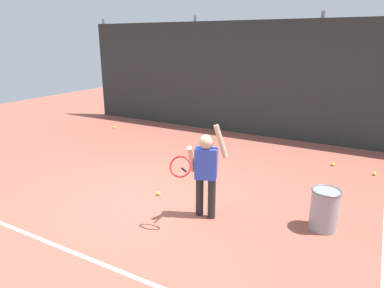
% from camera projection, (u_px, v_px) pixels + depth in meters
% --- Properties ---
extents(ground_plane, '(20.00, 20.00, 0.00)m').
position_uv_depth(ground_plane, '(142.00, 202.00, 5.35)').
color(ground_plane, '#9E5142').
extents(court_line_baseline, '(9.00, 0.05, 0.00)m').
position_uv_depth(court_line_baseline, '(68.00, 250.00, 4.12)').
color(court_line_baseline, white).
rests_on(court_line_baseline, ground).
extents(back_fence_windscreen, '(10.06, 0.08, 2.88)m').
position_uv_depth(back_fence_windscreen, '(250.00, 79.00, 8.81)').
color(back_fence_windscreen, '#282D2B').
rests_on(back_fence_windscreen, ground).
extents(fence_post_0, '(0.09, 0.09, 3.03)m').
position_uv_depth(fence_post_0, '(107.00, 69.00, 11.10)').
color(fence_post_0, slate).
rests_on(fence_post_0, ground).
extents(fence_post_1, '(0.09, 0.09, 3.03)m').
position_uv_depth(fence_post_1, '(195.00, 73.00, 9.59)').
color(fence_post_1, slate).
rests_on(fence_post_1, ground).
extents(fence_post_2, '(0.09, 0.09, 3.03)m').
position_uv_depth(fence_post_2, '(316.00, 80.00, 8.08)').
color(fence_post_2, slate).
rests_on(fence_post_2, ground).
extents(tennis_player, '(0.58, 0.73, 1.35)m').
position_uv_depth(tennis_player, '(205.00, 169.00, 4.70)').
color(tennis_player, '#232326').
rests_on(tennis_player, ground).
extents(ball_hopper, '(0.38, 0.38, 0.56)m').
position_uv_depth(ball_hopper, '(324.00, 209.00, 4.51)').
color(ball_hopper, gray).
rests_on(ball_hopper, ground).
extents(tennis_ball_0, '(0.07, 0.07, 0.07)m').
position_uv_depth(tennis_ball_0, '(374.00, 174.00, 6.38)').
color(tennis_ball_0, '#CCE033').
rests_on(tennis_ball_0, ground).
extents(tennis_ball_1, '(0.07, 0.07, 0.07)m').
position_uv_depth(tennis_ball_1, '(158.00, 193.00, 5.56)').
color(tennis_ball_1, '#CCE033').
rests_on(tennis_ball_1, ground).
extents(tennis_ball_2, '(0.07, 0.07, 0.07)m').
position_uv_depth(tennis_ball_2, '(320.00, 202.00, 5.27)').
color(tennis_ball_2, '#CCE033').
rests_on(tennis_ball_2, ground).
extents(tennis_ball_3, '(0.07, 0.07, 0.07)m').
position_uv_depth(tennis_ball_3, '(114.00, 127.00, 9.75)').
color(tennis_ball_3, '#CCE033').
rests_on(tennis_ball_3, ground).
extents(tennis_ball_4, '(0.07, 0.07, 0.07)m').
position_uv_depth(tennis_ball_4, '(333.00, 164.00, 6.85)').
color(tennis_ball_4, '#CCE033').
rests_on(tennis_ball_4, ground).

